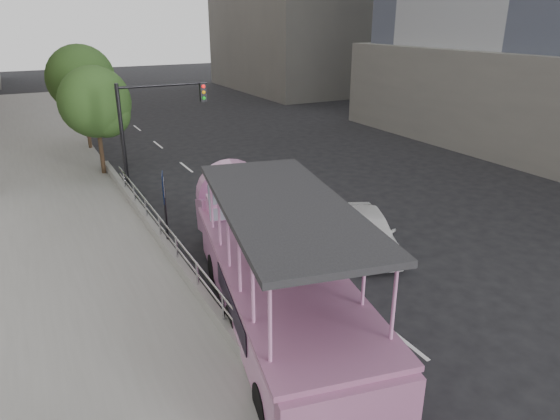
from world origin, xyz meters
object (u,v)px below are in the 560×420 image
object	(u,v)px
duck_boat	(268,263)
parking_sign	(165,206)
traffic_signal	(148,120)
street_tree_near	(98,105)
car	(367,231)
street_tree_far	(83,81)

from	to	relation	value
duck_boat	parking_sign	world-z (taller)	duck_boat
parking_sign	traffic_signal	bearing A→B (deg)	79.50
parking_sign	street_tree_near	bearing A→B (deg)	91.67
car	street_tree_far	bearing A→B (deg)	132.51
parking_sign	street_tree_far	bearing A→B (deg)	90.36
street_tree_near	street_tree_far	size ratio (longest dim) A/B	0.89
duck_boat	street_tree_near	size ratio (longest dim) A/B	2.04
duck_boat	street_tree_far	bearing A→B (deg)	94.68
street_tree_far	street_tree_near	bearing A→B (deg)	-91.91
car	street_tree_far	xyz separation A→B (m)	(-6.56, 19.23, 3.56)
car	parking_sign	xyz separation A→B (m)	(-6.45, 2.82, 1.14)
parking_sign	traffic_signal	distance (m)	7.28
traffic_signal	car	bearing A→B (deg)	-62.25
car	street_tree_far	distance (m)	20.63
traffic_signal	street_tree_far	size ratio (longest dim) A/B	0.81
traffic_signal	street_tree_far	xyz separation A→B (m)	(-1.40, 9.43, 0.81)
duck_boat	parking_sign	xyz separation A→B (m)	(-1.61, 4.56, 0.48)
car	street_tree_near	size ratio (longest dim) A/B	0.76
duck_boat	street_tree_far	distance (m)	21.24
street_tree_far	duck_boat	bearing A→B (deg)	-85.32
parking_sign	street_tree_far	size ratio (longest dim) A/B	0.47
parking_sign	street_tree_near	distance (m)	10.59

